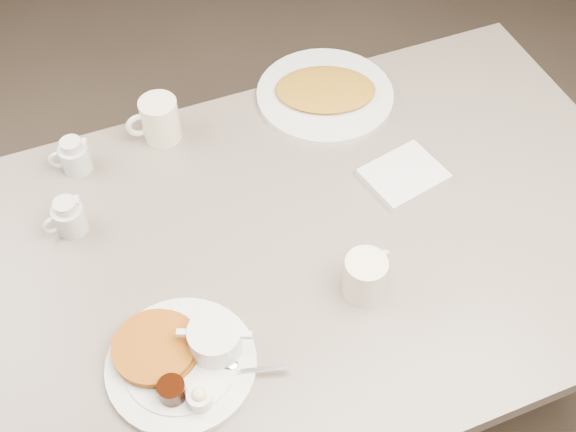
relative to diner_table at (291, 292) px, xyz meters
name	(u,v)px	position (x,y,z in m)	size (l,w,h in m)	color
diner_table	(291,292)	(0.00, 0.00, 0.00)	(1.50, 0.90, 0.75)	slate
main_plate	(184,356)	(-0.27, -0.16, 0.19)	(0.34, 0.34, 0.07)	silver
coffee_mug_near	(366,275)	(0.09, -0.14, 0.22)	(0.12, 0.10, 0.09)	silver
napkin	(404,175)	(0.28, 0.07, 0.18)	(0.18, 0.15, 0.02)	silver
coffee_mug_far	(159,120)	(-0.15, 0.38, 0.22)	(0.12, 0.08, 0.10)	#EFEBCA
creamer_left	(69,217)	(-0.39, 0.20, 0.21)	(0.09, 0.07, 0.08)	beige
creamer_right	(74,156)	(-0.34, 0.36, 0.21)	(0.10, 0.08, 0.08)	silver
hash_plate	(325,93)	(0.23, 0.36, 0.18)	(0.41, 0.41, 0.04)	silver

